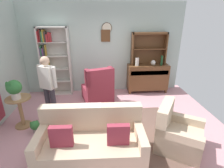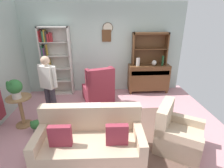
{
  "view_description": "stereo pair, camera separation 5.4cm",
  "coord_description": "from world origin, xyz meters",
  "px_view_note": "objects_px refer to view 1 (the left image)",
  "views": [
    {
      "loc": [
        -0.2,
        -3.38,
        2.36
      ],
      "look_at": [
        0.1,
        0.2,
        0.95
      ],
      "focal_mm": 27.64,
      "sensor_mm": 36.0,
      "label": 1
    },
    {
      "loc": [
        -0.14,
        -3.39,
        2.36
      ],
      "look_at": [
        0.1,
        0.2,
        0.95
      ],
      "focal_mm": 27.64,
      "sensor_mm": 36.0,
      "label": 2
    }
  ],
  "objects_px": {
    "bottle_wine": "(162,60)",
    "book_stack": "(96,114)",
    "bookshelf": "(53,62)",
    "wingback_chair": "(98,89)",
    "potted_plant_large": "(14,88)",
    "sideboard_hutch": "(149,44)",
    "potted_plant_small": "(35,126)",
    "plant_stand": "(20,109)",
    "vase_round": "(153,63)",
    "vase_tall": "(137,62)",
    "couch_floral": "(91,143)",
    "armchair_floral": "(177,135)",
    "coffee_table": "(101,118)",
    "sideboard": "(147,77)",
    "person_reading": "(48,84)"
  },
  "relations": [
    {
      "from": "plant_stand",
      "to": "potted_plant_small",
      "type": "xyz_separation_m",
      "value": [
        0.36,
        -0.27,
        -0.28
      ]
    },
    {
      "from": "book_stack",
      "to": "coffee_table",
      "type": "bearing_deg",
      "value": 21.33
    },
    {
      "from": "sideboard",
      "to": "wingback_chair",
      "type": "height_order",
      "value": "wingback_chair"
    },
    {
      "from": "bottle_wine",
      "to": "book_stack",
      "type": "distance_m",
      "value": 2.97
    },
    {
      "from": "bookshelf",
      "to": "plant_stand",
      "type": "relative_size",
      "value": 2.92
    },
    {
      "from": "vase_round",
      "to": "bottle_wine",
      "type": "relative_size",
      "value": 0.55
    },
    {
      "from": "sideboard_hutch",
      "to": "wingback_chair",
      "type": "bearing_deg",
      "value": -156.68
    },
    {
      "from": "armchair_floral",
      "to": "person_reading",
      "type": "height_order",
      "value": "person_reading"
    },
    {
      "from": "couch_floral",
      "to": "potted_plant_small",
      "type": "distance_m",
      "value": 1.49
    },
    {
      "from": "sideboard_hutch",
      "to": "armchair_floral",
      "type": "relative_size",
      "value": 1.04
    },
    {
      "from": "bottle_wine",
      "to": "person_reading",
      "type": "height_order",
      "value": "person_reading"
    },
    {
      "from": "armchair_floral",
      "to": "potted_plant_small",
      "type": "height_order",
      "value": "armchair_floral"
    },
    {
      "from": "couch_floral",
      "to": "plant_stand",
      "type": "distance_m",
      "value": 1.94
    },
    {
      "from": "bookshelf",
      "to": "plant_stand",
      "type": "xyz_separation_m",
      "value": [
        -0.37,
        -1.8,
        -0.62
      ]
    },
    {
      "from": "potted_plant_large",
      "to": "sideboard_hutch",
      "type": "bearing_deg",
      "value": 29.27
    },
    {
      "from": "vase_round",
      "to": "coffee_table",
      "type": "distance_m",
      "value": 2.72
    },
    {
      "from": "wingback_chair",
      "to": "bookshelf",
      "type": "bearing_deg",
      "value": 153.78
    },
    {
      "from": "armchair_floral",
      "to": "potted_plant_large",
      "type": "xyz_separation_m",
      "value": [
        -3.21,
        0.9,
        0.68
      ]
    },
    {
      "from": "potted_plant_large",
      "to": "person_reading",
      "type": "distance_m",
      "value": 0.69
    },
    {
      "from": "couch_floral",
      "to": "plant_stand",
      "type": "height_order",
      "value": "couch_floral"
    },
    {
      "from": "armchair_floral",
      "to": "potted_plant_small",
      "type": "distance_m",
      "value": 2.93
    },
    {
      "from": "sideboard_hutch",
      "to": "armchair_floral",
      "type": "height_order",
      "value": "sideboard_hutch"
    },
    {
      "from": "bottle_wine",
      "to": "person_reading",
      "type": "bearing_deg",
      "value": -156.73
    },
    {
      "from": "sideboard",
      "to": "coffee_table",
      "type": "xyz_separation_m",
      "value": [
        -1.57,
        -2.09,
        -0.16
      ]
    },
    {
      "from": "plant_stand",
      "to": "potted_plant_small",
      "type": "bearing_deg",
      "value": -37.14
    },
    {
      "from": "sideboard_hutch",
      "to": "potted_plant_small",
      "type": "relative_size",
      "value": 4.0
    },
    {
      "from": "bottle_wine",
      "to": "wingback_chair",
      "type": "distance_m",
      "value": 2.19
    },
    {
      "from": "bookshelf",
      "to": "sideboard",
      "type": "height_order",
      "value": "bookshelf"
    },
    {
      "from": "sideboard",
      "to": "potted_plant_large",
      "type": "bearing_deg",
      "value": -152.16
    },
    {
      "from": "wingback_chair",
      "to": "potted_plant_large",
      "type": "height_order",
      "value": "potted_plant_large"
    },
    {
      "from": "wingback_chair",
      "to": "book_stack",
      "type": "height_order",
      "value": "wingback_chair"
    },
    {
      "from": "vase_tall",
      "to": "couch_floral",
      "type": "height_order",
      "value": "vase_tall"
    },
    {
      "from": "coffee_table",
      "to": "vase_round",
      "type": "bearing_deg",
      "value": 49.97
    },
    {
      "from": "sideboard_hutch",
      "to": "vase_tall",
      "type": "bearing_deg",
      "value": -154.11
    },
    {
      "from": "bookshelf",
      "to": "potted_plant_small",
      "type": "distance_m",
      "value": 2.26
    },
    {
      "from": "armchair_floral",
      "to": "wingback_chair",
      "type": "xyz_separation_m",
      "value": [
        -1.46,
        2.09,
        0.09
      ]
    },
    {
      "from": "vase_round",
      "to": "coffee_table",
      "type": "relative_size",
      "value": 0.21
    },
    {
      "from": "coffee_table",
      "to": "potted_plant_small",
      "type": "bearing_deg",
      "value": 175.79
    },
    {
      "from": "plant_stand",
      "to": "book_stack",
      "type": "relative_size",
      "value": 3.6
    },
    {
      "from": "potted_plant_small",
      "to": "book_stack",
      "type": "relative_size",
      "value": 1.38
    },
    {
      "from": "potted_plant_large",
      "to": "coffee_table",
      "type": "relative_size",
      "value": 0.53
    },
    {
      "from": "bottle_wine",
      "to": "potted_plant_small",
      "type": "distance_m",
      "value": 4.0
    },
    {
      "from": "sideboard_hutch",
      "to": "vase_round",
      "type": "relative_size",
      "value": 6.47
    },
    {
      "from": "couch_floral",
      "to": "potted_plant_small",
      "type": "xyz_separation_m",
      "value": [
        -1.24,
        0.82,
        -0.15
      ]
    },
    {
      "from": "vase_tall",
      "to": "armchair_floral",
      "type": "relative_size",
      "value": 0.24
    },
    {
      "from": "bookshelf",
      "to": "wingback_chair",
      "type": "distance_m",
      "value": 1.67
    },
    {
      "from": "potted_plant_large",
      "to": "coffee_table",
      "type": "height_order",
      "value": "potted_plant_large"
    },
    {
      "from": "potted_plant_large",
      "to": "coffee_table",
      "type": "distance_m",
      "value": 1.93
    },
    {
      "from": "bookshelf",
      "to": "potted_plant_small",
      "type": "height_order",
      "value": "bookshelf"
    },
    {
      "from": "vase_tall",
      "to": "wingback_chair",
      "type": "bearing_deg",
      "value": -157.51
    }
  ]
}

